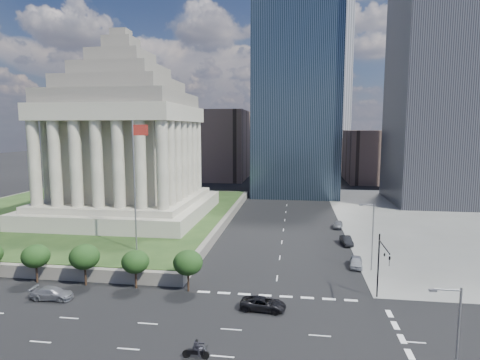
% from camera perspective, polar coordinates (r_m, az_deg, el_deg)
% --- Properties ---
extents(ground, '(500.00, 500.00, 0.00)m').
position_cam_1_polar(ground, '(135.15, 6.94, -1.53)').
color(ground, black).
rests_on(ground, ground).
extents(plaza_terrace, '(66.00, 70.00, 1.80)m').
position_cam_1_polar(plaza_terrace, '(98.04, -21.14, -4.79)').
color(plaza_terrace, '#636054').
rests_on(plaza_terrace, ground).
extents(plaza_lawn, '(64.00, 68.00, 0.10)m').
position_cam_1_polar(plaza_lawn, '(97.85, -21.16, -4.25)').
color(plaza_lawn, '#1F3716').
rests_on(plaza_lawn, plaza_terrace).
extents(war_memorial, '(34.00, 34.00, 39.00)m').
position_cam_1_polar(war_memorial, '(89.30, -16.14, 7.53)').
color(war_memorial, gray).
rests_on(war_memorial, plaza_lawn).
extents(flagpole, '(2.52, 0.24, 20.00)m').
position_cam_1_polar(flagpole, '(62.87, -14.66, 0.23)').
color(flagpole, slate).
rests_on(flagpole, plaza_lawn).
extents(tree_row, '(53.00, 4.00, 6.00)m').
position_cam_1_polar(tree_row, '(63.27, -29.65, -9.82)').
color(tree_row, black).
rests_on(tree_row, ground).
extents(midrise_glass, '(26.00, 26.00, 60.00)m').
position_cam_1_polar(midrise_glass, '(128.90, 8.00, 11.41)').
color(midrise_glass, black).
rests_on(midrise_glass, ground).
extents(highrise_ne, '(26.00, 28.00, 100.00)m').
position_cam_1_polar(highrise_ne, '(128.42, 27.50, 19.74)').
color(highrise_ne, black).
rests_on(highrise_ne, ground).
extents(building_filler_ne, '(20.00, 30.00, 20.00)m').
position_cam_1_polar(building_filler_ne, '(166.56, 18.29, 3.28)').
color(building_filler_ne, brown).
rests_on(building_filler_ne, ground).
extents(building_filler_nw, '(24.00, 30.00, 28.00)m').
position_cam_1_polar(building_filler_nw, '(166.85, -3.17, 5.02)').
color(building_filler_nw, brown).
rests_on(building_filler_nw, ground).
extents(traffic_signal_ne, '(0.30, 5.74, 8.00)m').
position_cam_1_polar(traffic_signal_ne, '(50.70, 19.52, -10.74)').
color(traffic_signal_ne, black).
rests_on(traffic_signal_ne, ground).
extents(street_lamp_south, '(2.13, 0.22, 10.00)m').
position_cam_1_polar(street_lamp_south, '(33.20, 28.20, -20.32)').
color(street_lamp_south, slate).
rests_on(street_lamp_south, ground).
extents(street_lamp_north, '(2.13, 0.22, 10.00)m').
position_cam_1_polar(street_lamp_north, '(61.41, 18.21, -7.14)').
color(street_lamp_north, slate).
rests_on(street_lamp_north, ground).
extents(pickup_truck, '(2.80, 5.40, 1.45)m').
position_cam_1_polar(pickup_truck, '(47.99, 3.33, -17.16)').
color(pickup_truck, black).
rests_on(pickup_truck, ground).
extents(suv_grey, '(5.18, 2.23, 1.48)m').
position_cam_1_polar(suv_grey, '(55.45, -25.15, -14.39)').
color(suv_grey, slate).
rests_on(suv_grey, ground).
extents(parked_sedan_near, '(2.43, 4.80, 1.57)m').
position_cam_1_polar(parked_sedan_near, '(63.66, 16.18, -11.13)').
color(parked_sedan_near, '#A0A3A9').
rests_on(parked_sedan_near, ground).
extents(parked_sedan_mid, '(4.71, 2.11, 1.50)m').
position_cam_1_polar(parked_sedan_mid, '(74.84, 14.90, -8.33)').
color(parked_sedan_mid, black).
rests_on(parked_sedan_mid, ground).
extents(parked_sedan_far, '(2.52, 4.69, 1.52)m').
position_cam_1_polar(parked_sedan_far, '(86.60, 13.76, -6.16)').
color(parked_sedan_far, slate).
rests_on(parked_sedan_far, ground).
extents(motorcycle_trail, '(2.53, 0.70, 1.88)m').
position_cam_1_polar(motorcycle_trail, '(39.31, -6.31, -22.73)').
color(motorcycle_trail, black).
rests_on(motorcycle_trail, ground).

